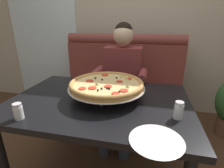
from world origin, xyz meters
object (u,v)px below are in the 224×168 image
shaker_parmesan (178,111)px  booth_bench (120,94)px  shaker_pepper_flakes (18,112)px  pizza (107,85)px  dining_table (100,110)px  plate_near_left (156,139)px  diner_main (121,78)px

shaker_parmesan → booth_bench: bearing=116.1°
shaker_parmesan → shaker_pepper_flakes: 0.91m
shaker_parmesan → shaker_pepper_flakes: size_ratio=1.09×
shaker_parmesan → pizza: bearing=157.2°
dining_table → shaker_pepper_flakes: (-0.37, -0.35, 0.13)m
dining_table → pizza: size_ratio=2.29×
shaker_pepper_flakes → plate_near_left: shaker_pepper_flakes is taller
booth_bench → shaker_parmesan: 1.24m
pizza → plate_near_left: 0.56m
booth_bench → pizza: bearing=-87.1°
dining_table → shaker_parmesan: (0.52, -0.15, 0.13)m
pizza → shaker_parmesan: (0.47, -0.20, -0.05)m
diner_main → pizza: bearing=-90.8°
booth_bench → pizza: (0.04, -0.86, 0.45)m
booth_bench → dining_table: booth_bench is taller
booth_bench → diner_main: diner_main is taller
booth_bench → shaker_pepper_flakes: booth_bench is taller
booth_bench → pizza: size_ratio=2.74×
diner_main → dining_table: bearing=-94.6°
booth_bench → plate_near_left: (0.39, -1.29, 0.36)m
shaker_parmesan → plate_near_left: bearing=-118.0°
dining_table → diner_main: 0.65m
dining_table → shaker_parmesan: shaker_parmesan is taller
booth_bench → dining_table: (0.00, -0.91, 0.26)m
diner_main → plate_near_left: diner_main is taller
booth_bench → pizza: booth_bench is taller
pizza → plate_near_left: (0.35, -0.43, -0.09)m
booth_bench → plate_near_left: size_ratio=5.89×
pizza → shaker_parmesan: 0.52m
diner_main → shaker_pepper_flakes: bearing=-113.1°
shaker_parmesan → shaker_pepper_flakes: (-0.89, -0.20, -0.00)m
dining_table → shaker_parmesan: bearing=-16.1°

